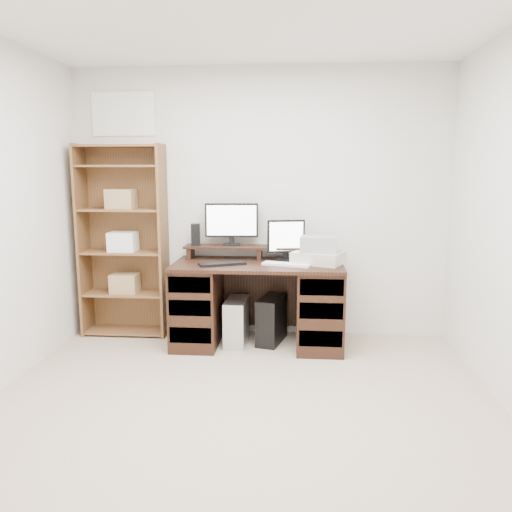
# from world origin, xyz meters

# --- Properties ---
(room) EXTENTS (3.54, 4.04, 2.54)m
(room) POSITION_xyz_m (-0.00, 0.00, 1.25)
(room) COLOR tan
(room) RESTS_ON ground
(desk) EXTENTS (1.50, 0.70, 0.75)m
(desk) POSITION_xyz_m (0.02, 1.64, 0.39)
(desk) COLOR black
(desk) RESTS_ON ground
(riser_shelf) EXTENTS (1.40, 0.22, 0.12)m
(riser_shelf) POSITION_xyz_m (0.02, 1.85, 0.84)
(riser_shelf) COLOR black
(riser_shelf) RESTS_ON desk
(monitor_wide) EXTENTS (0.49, 0.14, 0.39)m
(monitor_wide) POSITION_xyz_m (-0.25, 1.89, 1.09)
(monitor_wide) COLOR black
(monitor_wide) RESTS_ON riser_shelf
(monitor_small) EXTENTS (0.34, 0.16, 0.37)m
(monitor_small) POSITION_xyz_m (0.26, 1.77, 0.95)
(monitor_small) COLOR black
(monitor_small) RESTS_ON desk
(speaker) EXTENTS (0.09, 0.09, 0.20)m
(speaker) POSITION_xyz_m (-0.58, 1.86, 0.97)
(speaker) COLOR black
(speaker) RESTS_ON riser_shelf
(keyboard_black) EXTENTS (0.42, 0.29, 0.02)m
(keyboard_black) POSITION_xyz_m (-0.29, 1.53, 0.76)
(keyboard_black) COLOR black
(keyboard_black) RESTS_ON desk
(keyboard_white) EXTENTS (0.44, 0.24, 0.02)m
(keyboard_white) POSITION_xyz_m (0.27, 1.55, 0.76)
(keyboard_white) COLOR white
(keyboard_white) RESTS_ON desk
(mouse) EXTENTS (0.11, 0.10, 0.04)m
(mouse) POSITION_xyz_m (0.65, 1.50, 0.77)
(mouse) COLOR white
(mouse) RESTS_ON desk
(printer) EXTENTS (0.51, 0.45, 0.10)m
(printer) POSITION_xyz_m (0.55, 1.66, 0.80)
(printer) COLOR #B8AFA0
(printer) RESTS_ON desk
(basket) EXTENTS (0.34, 0.25, 0.14)m
(basket) POSITION_xyz_m (0.55, 1.66, 0.92)
(basket) COLOR #91959B
(basket) RESTS_ON printer
(tower_silver) EXTENTS (0.20, 0.42, 0.41)m
(tower_silver) POSITION_xyz_m (-0.18, 1.64, 0.21)
(tower_silver) COLOR #B5B7BC
(tower_silver) RESTS_ON ground
(tower_black) EXTENTS (0.28, 0.46, 0.42)m
(tower_black) POSITION_xyz_m (0.14, 1.71, 0.21)
(tower_black) COLOR black
(tower_black) RESTS_ON ground
(bookshelf) EXTENTS (0.80, 0.30, 1.80)m
(bookshelf) POSITION_xyz_m (-1.27, 1.86, 0.92)
(bookshelf) COLOR brown
(bookshelf) RESTS_ON ground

